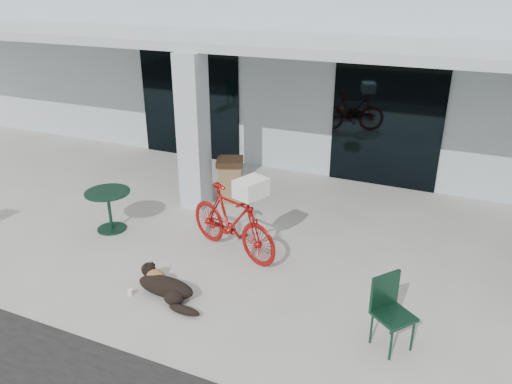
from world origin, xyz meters
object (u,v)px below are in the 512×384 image
at_px(bicycle, 232,221).
at_px(cafe_table_near, 110,211).
at_px(cafe_chair_far_a, 394,315).
at_px(trash_receptacle, 230,180).
at_px(dog, 166,286).

xyz_separation_m(bicycle, cafe_table_near, (-2.48, -0.17, -0.21)).
height_order(cafe_chair_far_a, trash_receptacle, cafe_chair_far_a).
distance_m(bicycle, cafe_table_near, 2.49).
bearing_deg(dog, bicycle, 100.46).
bearing_deg(bicycle, dog, -171.80).
distance_m(cafe_table_near, trash_receptacle, 2.58).
distance_m(bicycle, dog, 1.66).
bearing_deg(dog, cafe_chair_far_a, 26.51).
height_order(cafe_table_near, trash_receptacle, trash_receptacle).
relative_size(bicycle, cafe_chair_far_a, 2.02).
height_order(bicycle, cafe_chair_far_a, bicycle).
distance_m(bicycle, trash_receptacle, 2.24).
distance_m(cafe_chair_far_a, trash_receptacle, 5.17).
xyz_separation_m(bicycle, dog, (-0.33, -1.57, -0.42)).
xyz_separation_m(bicycle, trash_receptacle, (-1.04, 1.98, -0.13)).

